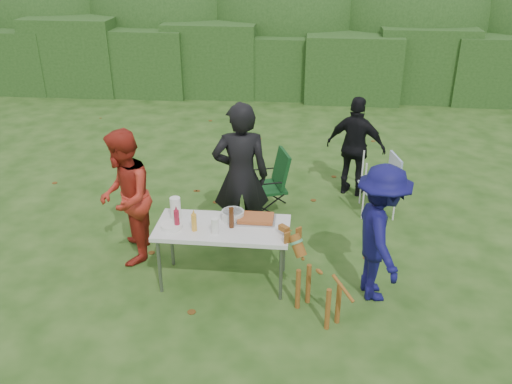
# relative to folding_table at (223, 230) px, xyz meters

# --- Properties ---
(ground) EXTENTS (80.00, 80.00, 0.00)m
(ground) POSITION_rel_folding_table_xyz_m (0.15, -0.03, -0.69)
(ground) COLOR #1E4211
(hedge_row) EXTENTS (22.00, 1.40, 1.70)m
(hedge_row) POSITION_rel_folding_table_xyz_m (0.15, 7.97, 0.16)
(hedge_row) COLOR #23471C
(hedge_row) RESTS_ON ground
(shrub_backdrop) EXTENTS (20.00, 2.60, 3.20)m
(shrub_backdrop) POSITION_rel_folding_table_xyz_m (0.15, 9.57, 0.91)
(shrub_backdrop) COLOR #3D6628
(shrub_backdrop) RESTS_ON ground
(folding_table) EXTENTS (1.50, 0.70, 0.74)m
(folding_table) POSITION_rel_folding_table_xyz_m (0.00, 0.00, 0.00)
(folding_table) COLOR silver
(folding_table) RESTS_ON ground
(person_cook) EXTENTS (0.77, 0.56, 1.93)m
(person_cook) POSITION_rel_folding_table_xyz_m (0.10, 0.86, 0.28)
(person_cook) COLOR black
(person_cook) RESTS_ON ground
(person_red_jacket) EXTENTS (0.80, 0.94, 1.68)m
(person_red_jacket) POSITION_rel_folding_table_xyz_m (-1.24, 0.38, 0.15)
(person_red_jacket) COLOR #AC2A1D
(person_red_jacket) RESTS_ON ground
(person_black_puffy) EXTENTS (0.98, 0.66, 1.55)m
(person_black_puffy) POSITION_rel_folding_table_xyz_m (1.62, 2.54, 0.09)
(person_black_puffy) COLOR black
(person_black_puffy) RESTS_ON ground
(child) EXTENTS (0.75, 1.10, 1.58)m
(child) POSITION_rel_folding_table_xyz_m (1.73, -0.07, 0.10)
(child) COLOR #100F51
(child) RESTS_ON ground
(dog) EXTENTS (0.88, 0.88, 0.84)m
(dog) POSITION_rel_folding_table_xyz_m (1.09, -0.51, -0.26)
(dog) COLOR brown
(dog) RESTS_ON ground
(camping_chair) EXTENTS (0.76, 0.76, 0.96)m
(camping_chair) POSITION_rel_folding_table_xyz_m (0.34, 1.72, -0.21)
(camping_chair) COLOR #11401A
(camping_chair) RESTS_ON ground
(lawn_chair) EXTENTS (0.62, 0.62, 0.88)m
(lawn_chair) POSITION_rel_folding_table_xyz_m (1.94, 1.96, -0.25)
(lawn_chair) COLOR #3E62AF
(lawn_chair) RESTS_ON ground
(food_tray) EXTENTS (0.45, 0.30, 0.02)m
(food_tray) POSITION_rel_folding_table_xyz_m (0.36, 0.16, 0.06)
(food_tray) COLOR #B7B7BA
(food_tray) RESTS_ON folding_table
(focaccia_bread) EXTENTS (0.40, 0.26, 0.04)m
(focaccia_bread) POSITION_rel_folding_table_xyz_m (0.36, 0.16, 0.09)
(focaccia_bread) COLOR #AC572A
(focaccia_bread) RESTS_ON food_tray
(mustard_bottle) EXTENTS (0.06, 0.06, 0.20)m
(mustard_bottle) POSITION_rel_folding_table_xyz_m (-0.29, -0.13, 0.15)
(mustard_bottle) COLOR gold
(mustard_bottle) RESTS_ON folding_table
(ketchup_bottle) EXTENTS (0.06, 0.06, 0.22)m
(ketchup_bottle) POSITION_rel_folding_table_xyz_m (-0.49, -0.10, 0.16)
(ketchup_bottle) COLOR maroon
(ketchup_bottle) RESTS_ON folding_table
(beer_bottle) EXTENTS (0.06, 0.06, 0.24)m
(beer_bottle) POSITION_rel_folding_table_xyz_m (0.10, -0.01, 0.17)
(beer_bottle) COLOR #47230F
(beer_bottle) RESTS_ON folding_table
(paper_towel_roll) EXTENTS (0.12, 0.12, 0.26)m
(paper_towel_roll) POSITION_rel_folding_table_xyz_m (-0.56, 0.13, 0.18)
(paper_towel_roll) COLOR white
(paper_towel_roll) RESTS_ON folding_table
(cup_stack) EXTENTS (0.08, 0.08, 0.18)m
(cup_stack) POSITION_rel_folding_table_xyz_m (-0.05, -0.16, 0.14)
(cup_stack) COLOR white
(cup_stack) RESTS_ON folding_table
(pasta_bowl) EXTENTS (0.26, 0.26, 0.10)m
(pasta_bowl) POSITION_rel_folding_table_xyz_m (0.09, 0.18, 0.10)
(pasta_bowl) COLOR silver
(pasta_bowl) RESTS_ON folding_table
(plate_stack) EXTENTS (0.24, 0.24, 0.05)m
(plate_stack) POSITION_rel_folding_table_xyz_m (-0.56, -0.10, 0.08)
(plate_stack) COLOR white
(plate_stack) RESTS_ON folding_table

